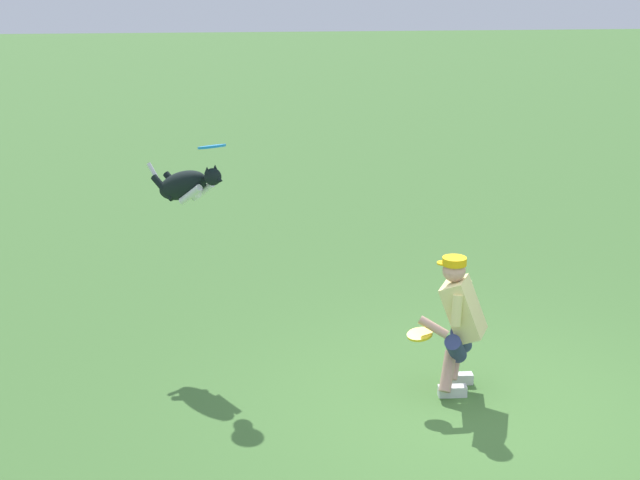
{
  "coord_description": "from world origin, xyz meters",
  "views": [
    {
      "loc": [
        1.97,
        8.18,
        4.27
      ],
      "look_at": [
        1.31,
        -1.16,
        1.27
      ],
      "focal_mm": 58.11,
      "sensor_mm": 36.0,
      "label": 1
    }
  ],
  "objects_px": {
    "frisbee_held": "(420,334)",
    "frisbee_flying": "(212,147)",
    "dog": "(186,185)",
    "person": "(459,320)"
  },
  "relations": [
    {
      "from": "frisbee_held",
      "to": "frisbee_flying",
      "type": "bearing_deg",
      "value": -35.38
    },
    {
      "from": "dog",
      "to": "frisbee_held",
      "type": "distance_m",
      "value": 2.82
    },
    {
      "from": "person",
      "to": "frisbee_flying",
      "type": "relative_size",
      "value": 4.67
    },
    {
      "from": "dog",
      "to": "frisbee_flying",
      "type": "distance_m",
      "value": 0.55
    },
    {
      "from": "person",
      "to": "frisbee_held",
      "type": "distance_m",
      "value": 0.4
    },
    {
      "from": "dog",
      "to": "frisbee_held",
      "type": "relative_size",
      "value": 3.57
    },
    {
      "from": "dog",
      "to": "frisbee_flying",
      "type": "bearing_deg",
      "value": 7.12
    },
    {
      "from": "dog",
      "to": "frisbee_held",
      "type": "bearing_deg",
      "value": 7.82
    },
    {
      "from": "frisbee_held",
      "to": "dog",
      "type": "bearing_deg",
      "value": -35.48
    },
    {
      "from": "dog",
      "to": "frisbee_flying",
      "type": "relative_size",
      "value": 3.0
    }
  ]
}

